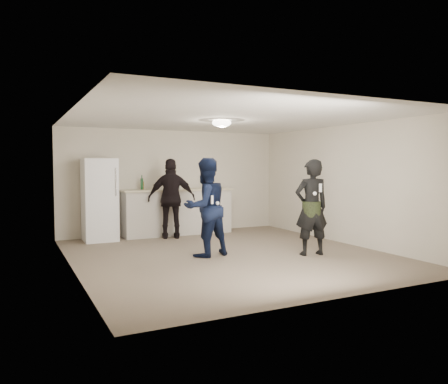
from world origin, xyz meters
name	(u,v)px	position (x,y,z in m)	size (l,w,h in m)	color
floor	(229,254)	(0.00, 0.00, 0.00)	(6.00, 6.00, 0.00)	#6B5B4C
ceiling	(229,119)	(0.00, 0.00, 2.50)	(6.00, 6.00, 0.00)	silver
wall_back	(174,182)	(0.00, 3.00, 1.25)	(6.00, 6.00, 0.00)	beige
wall_front	(340,198)	(0.00, -3.00, 1.25)	(6.00, 6.00, 0.00)	beige
wall_left	(71,191)	(-2.75, 0.00, 1.25)	(6.00, 6.00, 0.00)	beige
wall_right	(345,184)	(2.75, 0.00, 1.25)	(6.00, 6.00, 0.00)	beige
counter	(178,213)	(-0.02, 2.67, 0.53)	(2.60, 0.56, 1.05)	beige
counter_top	(178,190)	(-0.02, 2.67, 1.07)	(2.68, 0.64, 0.04)	beige
fridge	(100,200)	(-1.85, 2.60, 0.90)	(0.70, 0.70, 1.80)	white
fridge_handle	(116,182)	(-1.57, 2.23, 1.30)	(0.02, 0.02, 0.60)	silver
ceiling_dome	(222,123)	(0.00, 0.30, 2.45)	(0.36, 0.36, 0.16)	white
shaker	(155,186)	(-0.52, 2.80, 1.18)	(0.08, 0.08, 0.17)	silver
man	(206,207)	(-0.44, 0.06, 0.89)	(0.87, 0.68, 1.78)	#101D45
woman	(311,207)	(1.34, -0.70, 0.88)	(0.64, 0.42, 1.76)	black
camo_shorts	(311,209)	(1.34, -0.70, 0.85)	(0.34, 0.34, 0.28)	#293819
spectator	(172,199)	(-0.34, 2.19, 0.90)	(1.06, 0.44, 1.81)	black
remote_man	(212,200)	(-0.44, -0.22, 1.05)	(0.04, 0.04, 0.15)	silver
nunchuk_man	(217,203)	(-0.32, -0.19, 0.98)	(0.07, 0.07, 0.07)	white
remote_woman	(320,188)	(1.34, -0.95, 1.25)	(0.04, 0.04, 0.15)	white
nunchuk_woman	(315,194)	(1.24, -0.92, 1.15)	(0.07, 0.07, 0.07)	white
bottle_cluster	(169,185)	(-0.22, 2.69, 1.20)	(1.63, 0.40, 0.26)	#AEB4B8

